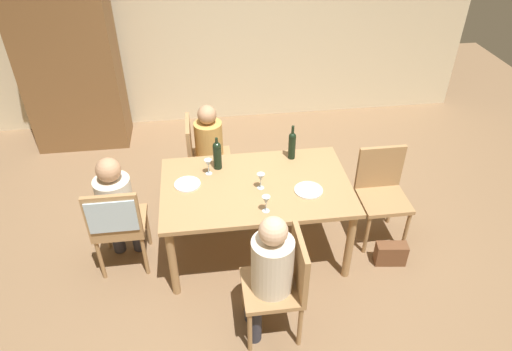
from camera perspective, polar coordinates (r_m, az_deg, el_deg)
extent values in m
plane|color=#846647|center=(4.48, 0.00, -8.93)|extent=(10.00, 10.00, 0.00)
cube|color=beige|center=(6.15, -3.51, 18.74)|extent=(6.40, 0.12, 2.70)
cube|color=brown|center=(6.00, -22.10, 12.74)|extent=(1.10, 0.56, 2.10)
cube|color=#A87F51|center=(4.00, 0.00, -1.39)|extent=(1.64, 1.02, 0.04)
cylinder|color=#A87F51|center=(3.91, -10.29, -10.61)|extent=(0.07, 0.07, 0.72)
cylinder|color=#A87F51|center=(4.07, 11.51, -8.54)|extent=(0.07, 0.07, 0.72)
cylinder|color=#A87F51|center=(4.57, -10.14, -2.57)|extent=(0.07, 0.07, 0.72)
cylinder|color=#A87F51|center=(4.70, 8.40, -1.08)|extent=(0.07, 0.07, 0.72)
cylinder|color=#A87F51|center=(5.16, -3.56, 1.09)|extent=(0.04, 0.04, 0.44)
cylinder|color=#A87F51|center=(4.85, -3.20, -1.45)|extent=(0.04, 0.04, 0.44)
cylinder|color=#A87F51|center=(5.16, -7.77, 0.77)|extent=(0.04, 0.04, 0.44)
cylinder|color=#A87F51|center=(4.85, -7.67, -1.80)|extent=(0.04, 0.04, 0.44)
cube|color=#A87F51|center=(4.86, -5.71, 1.98)|extent=(0.44, 0.44, 0.04)
cube|color=#A87F51|center=(4.73, -8.30, 4.20)|extent=(0.04, 0.44, 0.44)
cylinder|color=#A87F51|center=(4.56, -18.07, -6.48)|extent=(0.04, 0.04, 0.44)
cylinder|color=#A87F51|center=(4.49, -13.31, -6.20)|extent=(0.04, 0.04, 0.44)
cylinder|color=#A87F51|center=(4.28, -18.71, -9.88)|extent=(0.04, 0.04, 0.44)
cylinder|color=#A87F51|center=(4.21, -13.61, -9.65)|extent=(0.04, 0.04, 0.44)
cube|color=#A87F51|center=(4.22, -16.46, -5.65)|extent=(0.44, 0.44, 0.04)
cube|color=#A87F51|center=(3.92, -17.35, -4.95)|extent=(0.44, 0.04, 0.44)
cube|color=#ADC6D6|center=(3.91, -17.40, -4.70)|extent=(0.40, 0.07, 0.31)
cylinder|color=#A87F51|center=(3.60, -0.77, -18.82)|extent=(0.04, 0.04, 0.44)
cylinder|color=#A87F51|center=(3.83, -1.48, -14.21)|extent=(0.04, 0.04, 0.44)
cylinder|color=#A87F51|center=(3.65, 5.47, -18.10)|extent=(0.04, 0.04, 0.44)
cylinder|color=#A87F51|center=(3.87, 4.27, -13.61)|extent=(0.04, 0.04, 0.44)
cube|color=#A87F51|center=(3.55, 1.95, -13.75)|extent=(0.44, 0.44, 0.04)
cube|color=#A87F51|center=(3.40, 5.43, -10.74)|extent=(0.04, 0.44, 0.44)
cylinder|color=#A87F51|center=(4.55, 18.11, -6.57)|extent=(0.04, 0.04, 0.44)
cylinder|color=#A87F51|center=(4.41, 13.58, -7.16)|extent=(0.04, 0.04, 0.44)
cylinder|color=#A87F51|center=(4.80, 16.41, -3.58)|extent=(0.04, 0.04, 0.44)
cylinder|color=#A87F51|center=(4.67, 12.10, -4.04)|extent=(0.04, 0.04, 0.44)
cube|color=#A87F51|center=(4.45, 15.53, -2.97)|extent=(0.44, 0.44, 0.04)
cube|color=#A87F51|center=(4.46, 15.14, 1.03)|extent=(0.44, 0.04, 0.44)
cylinder|color=#33333D|center=(5.07, -4.11, 0.47)|extent=(0.10, 0.10, 0.46)
cylinder|color=#33333D|center=(4.93, -3.96, -0.68)|extent=(0.10, 0.10, 0.46)
cylinder|color=tan|center=(4.74, -5.87, 4.17)|extent=(0.29, 0.29, 0.44)
sphere|color=tan|center=(4.59, -6.11, 7.51)|extent=(0.19, 0.19, 0.19)
cylinder|color=#33333D|center=(4.49, -16.94, -6.73)|extent=(0.11, 0.11, 0.46)
cylinder|color=#33333D|center=(4.46, -14.62, -6.59)|extent=(0.11, 0.11, 0.46)
cylinder|color=beige|center=(4.08, -17.01, -3.19)|extent=(0.30, 0.30, 0.47)
sphere|color=tan|center=(3.88, -17.86, 0.65)|extent=(0.20, 0.20, 0.20)
cylinder|color=#33333D|center=(3.65, -0.22, -17.41)|extent=(0.11, 0.11, 0.46)
cylinder|color=#33333D|center=(3.77, -0.59, -15.17)|extent=(0.11, 0.11, 0.46)
cylinder|color=beige|center=(3.37, 2.03, -11.15)|extent=(0.31, 0.31, 0.47)
sphere|color=beige|center=(3.13, 2.16, -6.91)|extent=(0.21, 0.21, 0.21)
cylinder|color=black|center=(4.28, 4.47, 3.46)|extent=(0.07, 0.07, 0.22)
sphere|color=black|center=(4.22, 4.55, 4.87)|extent=(0.07, 0.07, 0.07)
cylinder|color=black|center=(4.19, 4.59, 5.54)|extent=(0.03, 0.03, 0.10)
cylinder|color=black|center=(4.15, -4.80, 2.22)|extent=(0.08, 0.08, 0.22)
sphere|color=black|center=(4.08, -4.89, 3.65)|extent=(0.08, 0.08, 0.08)
cylinder|color=black|center=(4.05, -4.92, 4.21)|extent=(0.03, 0.03, 0.07)
cylinder|color=silver|center=(3.95, 0.59, -1.54)|extent=(0.06, 0.06, 0.00)
cylinder|color=silver|center=(3.92, 0.59, -1.11)|extent=(0.01, 0.01, 0.07)
cone|color=silver|center=(3.88, 0.60, -0.25)|extent=(0.07, 0.07, 0.07)
cylinder|color=silver|center=(4.14, -5.87, 0.26)|extent=(0.06, 0.06, 0.00)
cylinder|color=silver|center=(4.12, -5.90, 0.68)|extent=(0.01, 0.01, 0.07)
cone|color=silver|center=(4.08, -5.96, 1.51)|extent=(0.07, 0.07, 0.07)
cylinder|color=silver|center=(3.71, 1.24, -4.41)|extent=(0.06, 0.06, 0.00)
cylinder|color=silver|center=(3.69, 1.25, -3.97)|extent=(0.01, 0.01, 0.07)
cone|color=silver|center=(3.64, 1.26, -3.09)|extent=(0.07, 0.07, 0.07)
cylinder|color=silver|center=(3.94, 6.53, -1.82)|extent=(0.24, 0.24, 0.01)
cylinder|color=white|center=(4.02, -8.50, -1.06)|extent=(0.23, 0.23, 0.01)
cube|color=brown|center=(4.45, 16.37, -9.29)|extent=(0.29, 0.15, 0.22)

